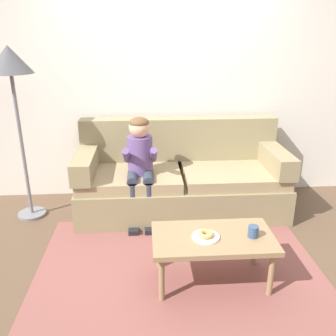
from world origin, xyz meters
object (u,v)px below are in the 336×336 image
coffee_table (213,241)px  mug (253,231)px  floor_lamp (11,72)px  person_child (140,160)px  toy_controller (251,245)px  donut (206,234)px  couch (181,180)px

coffee_table → mug: 0.32m
coffee_table → floor_lamp: (-1.77, 1.25, 1.16)m
person_child → floor_lamp: bearing=172.2°
coffee_table → floor_lamp: bearing=144.8°
toy_controller → floor_lamp: 2.81m
donut → floor_lamp: size_ratio=0.07×
coffee_table → toy_controller: (0.47, 0.46, -0.35)m
couch → coffee_table: couch is taller
donut → toy_controller: size_ratio=0.53×
couch → person_child: 0.59m
coffee_table → person_child: bearing=117.3°
mug → floor_lamp: 2.66m
mug → floor_lamp: size_ratio=0.05×
coffee_table → mug: size_ratio=10.42×
floor_lamp → toy_controller: bearing=-19.4°
mug → floor_lamp: bearing=148.3°
coffee_table → toy_controller: bearing=44.6°
couch → floor_lamp: (-1.65, -0.05, 1.18)m
donut → mug: size_ratio=1.33×
person_child → floor_lamp: (-1.21, 0.16, 0.86)m
donut → toy_controller: 0.83m
coffee_table → person_child: size_ratio=0.85×
person_child → donut: 1.23m
couch → donut: size_ratio=18.56×
couch → mug: couch is taller
mug → toy_controller: (0.17, 0.49, -0.44)m
mug → floor_lamp: (-2.07, 1.28, 1.07)m
person_child → coffee_table: bearing=-62.7°
person_child → floor_lamp: floor_lamp is taller
mug → toy_controller: bearing=71.2°
mug → toy_controller: size_ratio=0.40×
couch → floor_lamp: floor_lamp is taller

